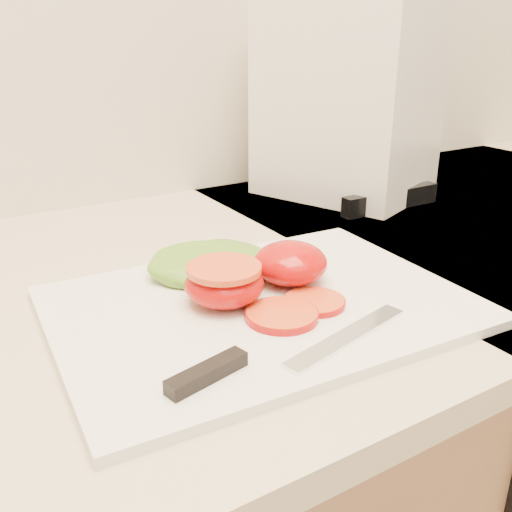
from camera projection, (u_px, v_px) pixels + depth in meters
stove at (460, 441)px, 1.08m from camera, size 0.76×0.66×0.93m
cutting_board at (261, 306)px, 0.57m from camera, size 0.41×0.31×0.01m
tomato_half_dome at (290, 263)px, 0.60m from camera, size 0.08×0.08×0.04m
tomato_half_cut at (224, 283)px, 0.55m from camera, size 0.08×0.08×0.04m
tomato_slice_0 at (282, 315)px, 0.53m from camera, size 0.07×0.07×0.01m
tomato_slice_1 at (314, 302)px, 0.56m from camera, size 0.06×0.06×0.01m
lettuce_leaf_0 at (211, 264)px, 0.62m from camera, size 0.16×0.13×0.03m
knife at (267, 357)px, 0.46m from camera, size 0.24×0.05×0.01m
appliance at (348, 102)px, 0.92m from camera, size 0.28×0.31×0.30m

